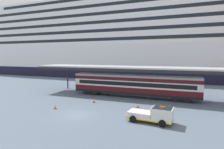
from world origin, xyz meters
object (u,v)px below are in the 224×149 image
object	(u,v)px
traffic_cone_near	(138,105)
traffic_cone_far	(55,107)
train_carriage	(134,85)
service_truck	(154,114)
traffic_cone_mid	(94,100)
cruise_ship	(138,42)

from	to	relation	value
traffic_cone_near	traffic_cone_far	size ratio (longest dim) A/B	1.03
train_carriage	service_truck	size ratio (longest dim) A/B	4.39
service_truck	traffic_cone_near	distance (m)	6.56
service_truck	traffic_cone_far	distance (m)	14.29
traffic_cone_mid	traffic_cone_near	bearing A→B (deg)	-2.07
cruise_ship	traffic_cone_far	xyz separation A→B (m)	(-0.69, -46.81, -12.45)
service_truck	traffic_cone_near	size ratio (longest dim) A/B	7.53
cruise_ship	train_carriage	size ratio (longest dim) A/B	6.73
traffic_cone_near	traffic_cone_mid	world-z (taller)	traffic_cone_mid
traffic_cone_near	traffic_cone_far	xyz separation A→B (m)	(-10.96, -5.19, -0.01)
service_truck	traffic_cone_mid	xyz separation A→B (m)	(-10.77, 5.90, -0.64)
train_carriage	service_truck	xyz separation A→B (m)	(5.81, -12.34, -1.32)
train_carriage	traffic_cone_mid	bearing A→B (deg)	-127.58
train_carriage	service_truck	distance (m)	13.70
cruise_ship	traffic_cone_mid	world-z (taller)	cruise_ship
cruise_ship	traffic_cone_near	size ratio (longest dim) A/B	222.21
traffic_cone_mid	traffic_cone_far	size ratio (longest dim) A/B	1.04
service_truck	traffic_cone_mid	bearing A→B (deg)	151.30
service_truck	traffic_cone_far	xyz separation A→B (m)	(-14.27, 0.44, -0.65)
cruise_ship	service_truck	bearing A→B (deg)	-73.97
cruise_ship	train_carriage	world-z (taller)	cruise_ship
train_carriage	traffic_cone_far	distance (m)	14.74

